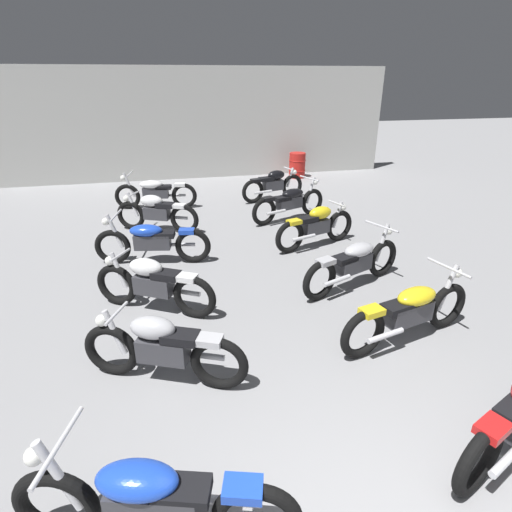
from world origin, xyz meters
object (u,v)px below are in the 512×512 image
Objects in this scene: motorcycle_left_row_1 at (162,348)px; motorcycle_right_row_4 at (290,202)px; motorcycle_right_row_3 at (316,225)px; oil_drum at (297,165)px; motorcycle_left_row_4 at (156,212)px; motorcycle_right_row_2 at (354,262)px; motorcycle_left_row_0 at (152,500)px; motorcycle_left_row_2 at (153,283)px; motorcycle_right_row_5 at (273,184)px; motorcycle_left_row_3 at (152,241)px; motorcycle_right_row_1 at (410,311)px; motorcycle_left_row_5 at (155,192)px.

motorcycle_left_row_1 is 0.89× the size of motorcycle_right_row_4.
motorcycle_right_row_3 is 2.24× the size of oil_drum.
motorcycle_left_row_4 is at bearing 152.16° from motorcycle_right_row_3.
motorcycle_right_row_4 is at bearing 59.07° from motorcycle_left_row_1.
motorcycle_right_row_3 is (0.03, 1.84, 0.01)m from motorcycle_right_row_2.
motorcycle_left_row_0 is 3.45m from motorcycle_left_row_2.
motorcycle_right_row_5 is at bearing 58.46° from motorcycle_left_row_2.
motorcycle_left_row_3 is 3.79m from motorcycle_right_row_4.
motorcycle_left_row_2 is 3.77m from motorcycle_right_row_3.
motorcycle_left_row_2 is at bearing -179.39° from motorcycle_right_row_2.
motorcycle_left_row_0 reaches higher than motorcycle_left_row_2.
motorcycle_left_row_1 is 0.97× the size of motorcycle_right_row_3.
motorcycle_left_row_0 is 5.24m from motorcycle_left_row_3.
motorcycle_right_row_3 is (3.17, 3.50, 0.00)m from motorcycle_left_row_1.
motorcycle_left_row_0 is 12.53m from oil_drum.
motorcycle_right_row_1 is 7.01m from motorcycle_right_row_5.
motorcycle_left_row_0 is 7.01m from motorcycle_left_row_4.
motorcycle_left_row_5 reaches higher than motorcycle_right_row_3.
motorcycle_left_row_3 is 1.11× the size of motorcycle_right_row_5.
motorcycle_left_row_1 is 1.01× the size of motorcycle_left_row_4.
motorcycle_left_row_0 is at bearing -113.25° from oil_drum.
motorcycle_left_row_4 is (0.10, 7.00, 0.01)m from motorcycle_left_row_0.
motorcycle_left_row_5 reaches higher than motorcycle_left_row_2.
motorcycle_right_row_4 is at bearing 89.55° from motorcycle_right_row_2.
motorcycle_left_row_5 is at bearing 89.47° from motorcycle_left_row_0.
oil_drum is (4.95, 11.51, -0.03)m from motorcycle_left_row_0.
motorcycle_left_row_4 is at bearing 88.70° from motorcycle_left_row_2.
motorcycle_right_row_5 is (3.28, 0.06, 0.01)m from motorcycle_left_row_5.
motorcycle_right_row_2 is 1.07× the size of motorcycle_right_row_5.
motorcycle_right_row_1 is 1.11× the size of motorcycle_right_row_5.
motorcycle_left_row_3 and motorcycle_left_row_5 have the same top height.
motorcycle_left_row_0 is 1.83m from motorcycle_left_row_1.
motorcycle_left_row_0 reaches higher than motorcycle_left_row_4.
motorcycle_left_row_3 is 3.60m from motorcycle_left_row_5.
motorcycle_left_row_0 and motorcycle_left_row_3 have the same top height.
oil_drum is at bearing 58.79° from motorcycle_right_row_5.
motorcycle_left_row_2 is 9.45m from oil_drum.
oil_drum is at bearing 51.73° from motorcycle_left_row_3.
motorcycle_left_row_5 is at bearing -178.96° from motorcycle_right_row_5.
motorcycle_right_row_3 is at bearing 88.99° from motorcycle_right_row_2.
motorcycle_right_row_2 is 1.08× the size of motorcycle_right_row_3.
motorcycle_right_row_2 is at bearing -91.01° from motorcycle_right_row_3.
motorcycle_left_row_0 is 0.99× the size of motorcycle_right_row_1.
motorcycle_left_row_1 is 1.05× the size of motorcycle_left_row_2.
motorcycle_left_row_3 is (-0.02, 1.79, -0.01)m from motorcycle_left_row_2.
motorcycle_left_row_0 and motorcycle_left_row_5 have the same top height.
motorcycle_left_row_2 is 5.39m from motorcycle_left_row_5.
motorcycle_left_row_3 reaches higher than motorcycle_left_row_1.
motorcycle_left_row_4 is at bearing -178.06° from motorcycle_right_row_4.
motorcycle_right_row_3 is at bearing 47.77° from motorcycle_left_row_1.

